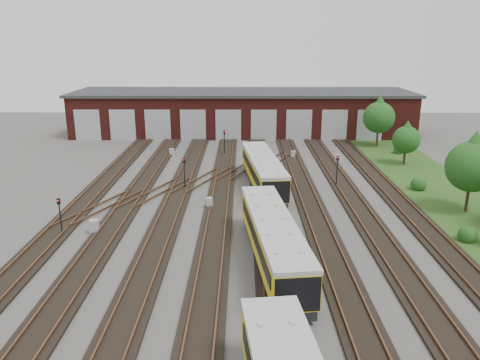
{
  "coord_description": "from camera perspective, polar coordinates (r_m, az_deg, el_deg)",
  "views": [
    {
      "loc": [
        0.06,
        -31.56,
        14.08
      ],
      "look_at": [
        -0.19,
        8.04,
        2.0
      ],
      "focal_mm": 35.0,
      "sensor_mm": 36.0,
      "label": 1
    }
  ],
  "objects": [
    {
      "name": "bush_1",
      "position": [
        48.08,
        20.95,
        -0.29
      ],
      "size": [
        1.49,
        1.49,
        1.49
      ],
      "primitive_type": "sphere",
      "color": "#1A4213",
      "rests_on": "ground"
    },
    {
      "name": "signal_mast_3",
      "position": [
        46.36,
        11.76,
        1.54
      ],
      "size": [
        0.26,
        0.24,
        3.19
      ],
      "rotation": [
        0.0,
        0.0,
        -0.14
      ],
      "color": "black",
      "rests_on": "ground"
    },
    {
      "name": "grass_verge",
      "position": [
        47.79,
        23.7,
        -1.62
      ],
      "size": [
        8.0,
        55.0,
        0.05
      ],
      "primitive_type": "cube",
      "color": "#274A18",
      "rests_on": "ground"
    },
    {
      "name": "relay_cabinet_2",
      "position": [
        40.38,
        -3.78,
        -2.79
      ],
      "size": [
        0.68,
        0.63,
        0.92
      ],
      "primitive_type": "cube",
      "rotation": [
        0.0,
        0.0,
        0.38
      ],
      "color": "#A8AAAD",
      "rests_on": "ground"
    },
    {
      "name": "bush_0",
      "position": [
        37.54,
        26.03,
        -5.76
      ],
      "size": [
        1.36,
        1.36,
        1.36
      ],
      "primitive_type": "sphere",
      "color": "#1A4213",
      "rests_on": "ground"
    },
    {
      "name": "ground",
      "position": [
        34.56,
        0.23,
        -7.08
      ],
      "size": [
        120.0,
        120.0,
        0.0
      ],
      "primitive_type": "plane",
      "color": "#494744",
      "rests_on": "ground"
    },
    {
      "name": "signal_mast_2",
      "position": [
        58.33,
        -1.91,
        4.98
      ],
      "size": [
        0.25,
        0.23,
        3.1
      ],
      "rotation": [
        0.0,
        0.0,
        -0.07
      ],
      "color": "black",
      "rests_on": "ground"
    },
    {
      "name": "signal_mast_1",
      "position": [
        45.23,
        -6.81,
        1.27
      ],
      "size": [
        0.25,
        0.23,
        3.06
      ],
      "rotation": [
        0.0,
        0.0,
        -0.22
      ],
      "color": "black",
      "rests_on": "ground"
    },
    {
      "name": "relay_cabinet_3",
      "position": [
        57.46,
        6.49,
        3.12
      ],
      "size": [
        0.59,
        0.52,
        0.87
      ],
      "primitive_type": "cube",
      "rotation": [
        0.0,
        0.0,
        -0.18
      ],
      "color": "#A8AAAD",
      "rests_on": "ground"
    },
    {
      "name": "tree_0",
      "position": [
        65.2,
        16.61,
        7.75
      ],
      "size": [
        4.16,
        4.16,
        6.9
      ],
      "color": "#332517",
      "rests_on": "ground"
    },
    {
      "name": "track_network",
      "position": [
        35.06,
        -0.04,
        -6.53
      ],
      "size": [
        30.4,
        70.0,
        0.33
      ],
      "color": "black",
      "rests_on": "ground"
    },
    {
      "name": "maintenance_shed",
      "position": [
        72.36,
        0.3,
        8.32
      ],
      "size": [
        51.0,
        12.5,
        6.35
      ],
      "color": "#531914",
      "rests_on": "ground"
    },
    {
      "name": "relay_cabinet_1",
      "position": [
        58.81,
        -8.31,
        3.38
      ],
      "size": [
        0.61,
        0.54,
        0.9
      ],
      "primitive_type": "cube",
      "rotation": [
        0.0,
        0.0,
        -0.18
      ],
      "color": "#A8AAAD",
      "rests_on": "ground"
    },
    {
      "name": "relay_cabinet_0",
      "position": [
        36.77,
        -17.34,
        -5.45
      ],
      "size": [
        0.7,
        0.6,
        1.08
      ],
      "primitive_type": "cube",
      "rotation": [
        0.0,
        0.0,
        0.1
      ],
      "color": "#A8AAAD",
      "rests_on": "ground"
    },
    {
      "name": "bush_2",
      "position": [
        62.49,
        18.81,
        3.65
      ],
      "size": [
        1.33,
        1.33,
        1.33
      ],
      "primitive_type": "sphere",
      "color": "#1A4213",
      "rests_on": "ground"
    },
    {
      "name": "tree_1",
      "position": [
        56.63,
        19.64,
        5.02
      ],
      "size": [
        3.12,
        3.12,
        5.17
      ],
      "color": "#332517",
      "rests_on": "ground"
    },
    {
      "name": "relay_cabinet_4",
      "position": [
        56.03,
        11.83,
        2.55
      ],
      "size": [
        0.71,
        0.65,
        0.95
      ],
      "primitive_type": "cube",
      "rotation": [
        0.0,
        0.0,
        -0.38
      ],
      "color": "#A8AAAD",
      "rests_on": "ground"
    },
    {
      "name": "tree_2",
      "position": [
        42.62,
        26.53,
        2.14
      ],
      "size": [
        4.21,
        4.21,
        6.98
      ],
      "color": "#332517",
      "rests_on": "ground"
    },
    {
      "name": "signal_mast_0",
      "position": [
        36.83,
        -21.11,
        -3.64
      ],
      "size": [
        0.24,
        0.23,
        2.87
      ],
      "rotation": [
        0.0,
        0.0,
        -0.15
      ],
      "color": "black",
      "rests_on": "ground"
    },
    {
      "name": "metro_train",
      "position": [
        29.99,
        4.07,
        -7.28
      ],
      "size": [
        4.05,
        45.98,
        2.85
      ],
      "rotation": [
        0.0,
        0.0,
        0.12
      ],
      "color": "black",
      "rests_on": "ground"
    }
  ]
}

